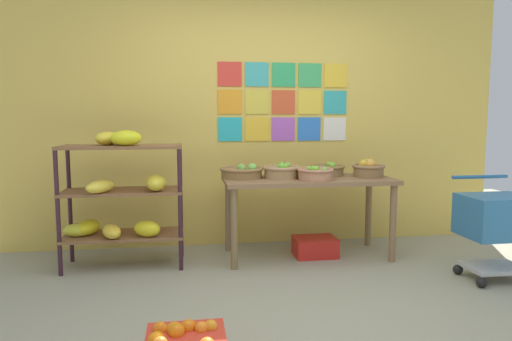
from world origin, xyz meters
TOP-DOWN VIEW (x-y plane):
  - ground at (0.00, 0.00)m, footprint 9.63×9.63m
  - back_wall_with_art at (0.00, 1.84)m, footprint 5.03×0.07m
  - banana_shelf_unit at (-1.30, 1.22)m, footprint 1.01×0.50m
  - display_table at (0.36, 1.29)m, footprint 1.54×0.68m
  - fruit_basket_right at (0.39, 1.13)m, footprint 0.32×0.32m
  - fruit_basket_left at (0.94, 1.27)m, footprint 0.30×0.30m
  - fruit_basket_centre at (-0.24, 1.37)m, footprint 0.40×0.40m
  - fruit_basket_back_left at (0.60, 1.45)m, footprint 0.34×0.34m
  - fruit_basket_back_right at (0.12, 1.32)m, footprint 0.34×0.34m
  - produce_crate_under_table at (0.44, 1.28)m, footprint 0.39×0.30m
  - shopping_cart at (1.67, 0.45)m, footprint 0.52×0.45m

SIDE VIEW (x-z plane):
  - ground at x=0.00m, z-range 0.00..0.00m
  - produce_crate_under_table at x=0.44m, z-range 0.00..0.17m
  - shopping_cart at x=1.67m, z-range 0.07..0.88m
  - display_table at x=0.36m, z-range 0.28..1.01m
  - banana_shelf_unit at x=-1.30m, z-range 0.08..1.26m
  - fruit_basket_back_left at x=0.60m, z-range 0.73..0.85m
  - fruit_basket_centre at x=-0.24m, z-range 0.72..0.86m
  - fruit_basket_right at x=0.39m, z-range 0.73..0.86m
  - fruit_basket_back_right at x=0.12m, z-range 0.73..0.87m
  - fruit_basket_left at x=0.94m, z-range 0.73..0.91m
  - back_wall_with_art at x=0.00m, z-range 0.00..2.83m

